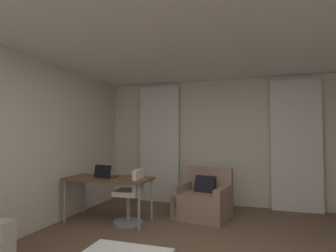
% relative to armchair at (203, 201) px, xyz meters
% --- Properties ---
extents(wall_window, '(5.12, 0.06, 2.60)m').
position_rel_armchair_xyz_m(wall_window, '(0.25, 0.99, 1.02)').
color(wall_window, beige).
rests_on(wall_window, ground).
extents(wall_left, '(0.06, 6.12, 2.60)m').
position_rel_armchair_xyz_m(wall_left, '(-2.28, -2.04, 1.02)').
color(wall_left, beige).
rests_on(wall_left, ground).
extents(ceiling, '(5.12, 6.12, 0.06)m').
position_rel_armchair_xyz_m(ceiling, '(0.25, -2.04, 2.35)').
color(ceiling, white).
rests_on(ceiling, wall_left).
extents(curtain_left_panel, '(0.90, 0.06, 2.50)m').
position_rel_armchair_xyz_m(curtain_left_panel, '(-1.13, 0.86, 0.97)').
color(curtain_left_panel, silver).
rests_on(curtain_left_panel, ground).
extents(curtain_right_panel, '(0.90, 0.06, 2.50)m').
position_rel_armchair_xyz_m(curtain_right_panel, '(1.62, 0.86, 0.97)').
color(curtain_right_panel, silver).
rests_on(curtain_right_panel, ground).
extents(armchair, '(1.01, 0.94, 0.83)m').
position_rel_armchair_xyz_m(armchair, '(0.00, 0.00, 0.00)').
color(armchair, '#997A66').
rests_on(armchair, ground).
extents(desk, '(1.42, 0.64, 0.72)m').
position_rel_armchair_xyz_m(desk, '(-1.47, -0.70, 0.38)').
color(desk, brown).
rests_on(desk, ground).
extents(desk_chair, '(0.48, 0.48, 0.88)m').
position_rel_armchair_xyz_m(desk_chair, '(-1.06, -0.72, 0.11)').
color(desk_chair, gray).
rests_on(desk_chair, ground).
extents(laptop, '(0.34, 0.28, 0.22)m').
position_rel_armchair_xyz_m(laptop, '(-1.52, -0.74, 0.49)').
color(laptop, '#2D2D33').
rests_on(laptop, desk).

